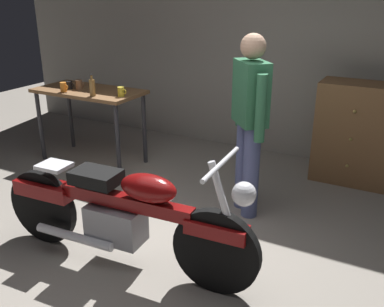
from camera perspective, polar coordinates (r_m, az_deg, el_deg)
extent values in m
plane|color=gray|center=(3.56, -4.63, -13.61)|extent=(12.00, 12.00, 0.00)
cube|color=gray|center=(5.50, 11.43, 15.77)|extent=(8.00, 0.12, 3.10)
cube|color=brown|center=(5.28, -13.47, 8.01)|extent=(1.30, 0.64, 0.04)
cylinder|color=#2D2D33|center=(5.62, -19.37, 3.41)|extent=(0.05, 0.05, 0.86)
cylinder|color=#2D2D33|center=(4.84, -9.78, 1.56)|extent=(0.05, 0.05, 0.86)
cylinder|color=#2D2D33|center=(5.96, -15.75, 4.80)|extent=(0.05, 0.05, 0.86)
cylinder|color=#2D2D33|center=(5.24, -6.31, 3.25)|extent=(0.05, 0.05, 0.86)
cylinder|color=black|center=(3.06, 3.21, -12.79)|extent=(0.64, 0.11, 0.64)
cylinder|color=black|center=(3.82, -19.06, -6.66)|extent=(0.64, 0.11, 0.64)
cube|color=maroon|center=(2.97, 3.28, -9.97)|extent=(0.45, 0.17, 0.10)
cube|color=maroon|center=(3.71, -18.82, -4.42)|extent=(0.53, 0.21, 0.12)
cube|color=gray|center=(3.39, -10.01, -9.07)|extent=(0.45, 0.27, 0.28)
cube|color=maroon|center=(3.24, -8.77, -6.26)|extent=(1.10, 0.17, 0.10)
ellipsoid|color=maroon|center=(3.07, -5.80, -4.55)|extent=(0.45, 0.25, 0.20)
cube|color=black|center=(3.31, -12.55, -3.04)|extent=(0.37, 0.26, 0.10)
cube|color=silver|center=(3.54, -17.76, -1.56)|extent=(0.25, 0.21, 0.03)
cylinder|color=silver|center=(2.87, 4.46, -7.59)|extent=(0.27, 0.07, 0.68)
cylinder|color=silver|center=(2.74, 3.87, -1.36)|extent=(0.07, 0.60, 0.03)
sphere|color=silver|center=(2.77, 6.88, -5.33)|extent=(0.16, 0.16, 0.16)
cylinder|color=silver|center=(3.52, -15.29, -10.58)|extent=(0.70, 0.11, 0.07)
cylinder|color=slate|center=(3.99, 7.79, -2.50)|extent=(0.15, 0.15, 0.88)
cylinder|color=slate|center=(4.16, 6.81, -1.43)|extent=(0.15, 0.15, 0.88)
cube|color=#33724C|center=(3.85, 7.78, 7.94)|extent=(0.42, 0.43, 0.56)
cylinder|color=#33724C|center=(3.66, 9.06, 5.87)|extent=(0.09, 0.09, 0.58)
cylinder|color=#33724C|center=(4.09, 6.52, 7.62)|extent=(0.09, 0.09, 0.58)
sphere|color=tan|center=(3.78, 8.09, 13.85)|extent=(0.22, 0.22, 0.22)
cube|color=brown|center=(4.99, 20.65, 2.53)|extent=(0.80, 0.44, 1.10)
sphere|color=tan|center=(4.69, 20.68, 5.22)|extent=(0.04, 0.04, 0.04)
sphere|color=tan|center=(4.77, 20.22, 1.77)|extent=(0.04, 0.04, 0.04)
sphere|color=tan|center=(4.87, 19.78, -1.56)|extent=(0.04, 0.04, 0.04)
cylinder|color=orange|center=(5.22, -16.63, 8.41)|extent=(0.07, 0.07, 0.11)
torus|color=orange|center=(5.19, -16.30, 8.43)|extent=(0.06, 0.01, 0.06)
cylinder|color=yellow|center=(4.85, -9.36, 8.07)|extent=(0.07, 0.07, 0.11)
torus|color=yellow|center=(4.82, -8.95, 8.08)|extent=(0.06, 0.01, 0.06)
cylinder|color=black|center=(5.35, -15.91, 8.69)|extent=(0.07, 0.07, 0.09)
torus|color=black|center=(5.32, -15.59, 8.71)|extent=(0.05, 0.01, 0.05)
cylinder|color=brown|center=(5.30, -14.70, 8.79)|extent=(0.08, 0.08, 0.11)
torus|color=brown|center=(5.27, -14.33, 8.82)|extent=(0.06, 0.01, 0.06)
cylinder|color=olive|center=(4.92, -13.03, 8.44)|extent=(0.06, 0.06, 0.18)
cylinder|color=olive|center=(4.90, -13.14, 9.75)|extent=(0.03, 0.03, 0.05)
cylinder|color=black|center=(4.90, -13.17, 10.09)|extent=(0.03, 0.03, 0.01)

